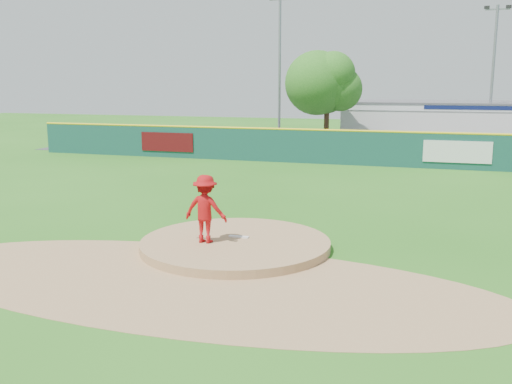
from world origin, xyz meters
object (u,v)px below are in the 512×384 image
(van, at_px, (330,142))
(deciduous_tree, at_px, (327,85))
(pool_building_grp, at_px, (444,123))
(light_pole_left, at_px, (280,65))
(playground_slide, at_px, (141,135))
(pitcher, at_px, (205,209))
(light_pole_right, at_px, (493,71))

(van, distance_m, deciduous_tree, 3.97)
(pool_building_grp, xyz_separation_m, light_pole_left, (-12.00, -4.99, 4.39))
(pool_building_grp, height_order, playground_slide, pool_building_grp)
(pitcher, bearing_deg, playground_slide, -56.63)
(pitcher, relative_size, pool_building_grp, 0.13)
(pitcher, distance_m, light_pole_left, 28.36)
(pool_building_grp, xyz_separation_m, deciduous_tree, (-8.00, -6.99, 2.89))
(pool_building_grp, relative_size, playground_slide, 5.71)
(deciduous_tree, bearing_deg, pitcher, -87.15)
(pitcher, relative_size, deciduous_tree, 0.26)
(pitcher, bearing_deg, light_pole_left, -77.92)
(pool_building_grp, xyz_separation_m, light_pole_right, (3.00, -2.99, 3.88))
(deciduous_tree, bearing_deg, playground_slide, -176.84)
(van, height_order, deciduous_tree, deciduous_tree)
(pitcher, distance_m, deciduous_tree, 25.70)
(pitcher, height_order, pool_building_grp, pool_building_grp)
(deciduous_tree, xyz_separation_m, light_pole_left, (-4.00, 2.00, 1.50))
(pool_building_grp, bearing_deg, light_pole_left, -157.40)
(light_pole_left, relative_size, light_pole_right, 1.10)
(van, xyz_separation_m, light_pole_right, (10.61, 4.77, 4.86))
(light_pole_right, bearing_deg, pitcher, -108.29)
(deciduous_tree, bearing_deg, pool_building_grp, 41.16)
(van, xyz_separation_m, light_pole_left, (-4.39, 2.77, 5.37))
(playground_slide, distance_m, deciduous_tree, 14.76)
(pitcher, relative_size, playground_slide, 0.73)
(light_pole_right, bearing_deg, pool_building_grp, 135.05)
(deciduous_tree, distance_m, light_pole_right, 11.75)
(pool_building_grp, relative_size, light_pole_right, 1.52)
(pool_building_grp, bearing_deg, pitcher, -101.72)
(van, bearing_deg, light_pole_right, -53.47)
(van, height_order, playground_slide, playground_slide)
(deciduous_tree, xyz_separation_m, light_pole_right, (11.00, 4.00, 0.99))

